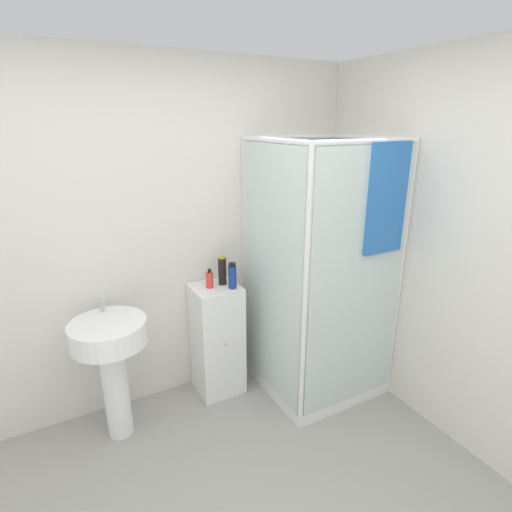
{
  "coord_description": "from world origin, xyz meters",
  "views": [
    {
      "loc": [
        -0.55,
        -1.06,
        2.06
      ],
      "look_at": [
        0.64,
        1.15,
        1.21
      ],
      "focal_mm": 28.0,
      "sensor_mm": 36.0,
      "label": 1
    }
  ],
  "objects_px": {
    "sink": "(111,354)",
    "shampoo_bottle_blue": "(232,276)",
    "soap_dispenser": "(209,280)",
    "shampoo_bottle_tall_black": "(222,270)"
  },
  "relations": [
    {
      "from": "sink",
      "to": "shampoo_bottle_blue",
      "type": "height_order",
      "value": "shampoo_bottle_blue"
    },
    {
      "from": "sink",
      "to": "soap_dispenser",
      "type": "distance_m",
      "value": 0.83
    },
    {
      "from": "shampoo_bottle_tall_black",
      "to": "sink",
      "type": "bearing_deg",
      "value": -170.11
    },
    {
      "from": "soap_dispenser",
      "to": "shampoo_bottle_blue",
      "type": "distance_m",
      "value": 0.17
    },
    {
      "from": "shampoo_bottle_blue",
      "to": "shampoo_bottle_tall_black",
      "type": "bearing_deg",
      "value": 107.79
    },
    {
      "from": "sink",
      "to": "shampoo_bottle_blue",
      "type": "bearing_deg",
      "value": 2.85
    },
    {
      "from": "sink",
      "to": "shampoo_bottle_tall_black",
      "type": "height_order",
      "value": "shampoo_bottle_tall_black"
    },
    {
      "from": "sink",
      "to": "shampoo_bottle_tall_black",
      "type": "bearing_deg",
      "value": 9.89
    },
    {
      "from": "sink",
      "to": "shampoo_bottle_blue",
      "type": "xyz_separation_m",
      "value": [
        0.9,
        0.04,
        0.36
      ]
    },
    {
      "from": "sink",
      "to": "shampoo_bottle_tall_black",
      "type": "xyz_separation_m",
      "value": [
        0.86,
        0.15,
        0.38
      ]
    }
  ]
}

